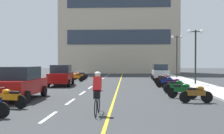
{
  "coord_description": "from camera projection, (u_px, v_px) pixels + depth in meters",
  "views": [
    {
      "loc": [
        0.92,
        -4.15,
        2.07
      ],
      "look_at": [
        -0.3,
        19.3,
        1.65
      ],
      "focal_mm": 43.94,
      "sensor_mm": 36.0,
      "label": 1
    }
  ],
  "objects": [
    {
      "name": "lane_dash_10",
      "position": [
        109.0,
        74.0,
        46.27
      ],
      "size": [
        0.14,
        2.2,
        0.01
      ],
      "primitive_type": "cube",
      "color": "silver",
      "rests_on": "ground"
    },
    {
      "name": "lane_dash_8",
      "position": [
        105.0,
        77.0,
        38.28
      ],
      "size": [
        0.14,
        2.2,
        0.01
      ],
      "primitive_type": "cube",
      "color": "silver",
      "rests_on": "ground"
    },
    {
      "name": "parked_car_far",
      "position": [
        160.0,
        72.0,
        32.11
      ],
      "size": [
        2.04,
        4.26,
        1.82
      ],
      "color": "black",
      "rests_on": "ground"
    },
    {
      "name": "motorcycle_10",
      "position": [
        76.0,
        77.0,
        29.02
      ],
      "size": [
        1.7,
        0.6,
        0.92
      ],
      "color": "black",
      "rests_on": "ground"
    },
    {
      "name": "lane_dash_2",
      "position": [
        70.0,
        102.0,
        14.32
      ],
      "size": [
        0.14,
        2.2,
        0.01
      ],
      "primitive_type": "cube",
      "color": "silver",
      "rests_on": "ground"
    },
    {
      "name": "lane_dash_3",
      "position": [
        83.0,
        93.0,
        18.31
      ],
      "size": [
        0.14,
        2.2,
        0.01
      ],
      "primitive_type": "cube",
      "color": "silver",
      "rests_on": "ground"
    },
    {
      "name": "curb_right",
      "position": [
        188.0,
        82.0,
        27.81
      ],
      "size": [
        2.4,
        72.0,
        0.12
      ],
      "primitive_type": "cube",
      "color": "#A8A8A3",
      "rests_on": "ground"
    },
    {
      "name": "street_lamp_far",
      "position": [
        177.0,
        47.0,
        34.83
      ],
      "size": [
        1.46,
        0.36,
        5.33
      ],
      "color": "black",
      "rests_on": "curb_right"
    },
    {
      "name": "motorcycle_9",
      "position": [
        163.0,
        79.0,
        25.75
      ],
      "size": [
        1.7,
        0.6,
        0.92
      ],
      "color": "black",
      "rests_on": "ground"
    },
    {
      "name": "lane_dash_7",
      "position": [
        103.0,
        79.0,
        34.29
      ],
      "size": [
        0.14,
        2.2,
        0.01
      ],
      "primitive_type": "cube",
      "color": "silver",
      "rests_on": "ground"
    },
    {
      "name": "lane_dash_9",
      "position": [
        107.0,
        75.0,
        42.27
      ],
      "size": [
        0.14,
        2.2,
        0.01
      ],
      "primitive_type": "cube",
      "color": "silver",
      "rests_on": "ground"
    },
    {
      "name": "parked_car_near",
      "position": [
        21.0,
        83.0,
        15.17
      ],
      "size": [
        1.95,
        4.22,
        1.82
      ],
      "color": "black",
      "rests_on": "ground"
    },
    {
      "name": "lane_dash_4",
      "position": [
        90.0,
        87.0,
        22.3
      ],
      "size": [
        0.14,
        2.2,
        0.01
      ],
      "primitive_type": "cube",
      "color": "silver",
      "rests_on": "ground"
    },
    {
      "name": "motorcycle_8",
      "position": [
        165.0,
        80.0,
        24.2
      ],
      "size": [
        1.67,
        0.71,
        0.92
      ],
      "color": "black",
      "rests_on": "ground"
    },
    {
      "name": "lane_dash_1",
      "position": [
        49.0,
        117.0,
        10.32
      ],
      "size": [
        0.14,
        2.2,
        0.01
      ],
      "primitive_type": "cube",
      "color": "silver",
      "rests_on": "ground"
    },
    {
      "name": "motorcycle_6",
      "position": [
        174.0,
        84.0,
        20.11
      ],
      "size": [
        1.68,
        0.65,
        0.92
      ],
      "color": "black",
      "rests_on": "ground"
    },
    {
      "name": "street_lamp_mid",
      "position": [
        196.0,
        44.0,
        24.47
      ],
      "size": [
        1.46,
        0.36,
        4.85
      ],
      "color": "black",
      "rests_on": "curb_right"
    },
    {
      "name": "lane_dash_5",
      "position": [
        96.0,
        84.0,
        26.3
      ],
      "size": [
        0.14,
        2.2,
        0.01
      ],
      "primitive_type": "cube",
      "color": "silver",
      "rests_on": "ground"
    },
    {
      "name": "cyclist_rider",
      "position": [
        97.0,
        92.0,
        10.84
      ],
      "size": [
        0.42,
        1.77,
        1.71
      ],
      "color": "black",
      "rests_on": "ground"
    },
    {
      "name": "motorcycle_12",
      "position": [
        81.0,
        75.0,
        33.63
      ],
      "size": [
        1.7,
        0.6,
        0.92
      ],
      "color": "black",
      "rests_on": "ground"
    },
    {
      "name": "motorcycle_11",
      "position": [
        79.0,
        76.0,
        31.53
      ],
      "size": [
        1.67,
        0.7,
        0.92
      ],
      "color": "black",
      "rests_on": "ground"
    },
    {
      "name": "motorcycle_3",
      "position": [
        196.0,
        94.0,
        13.85
      ],
      "size": [
        1.7,
        0.6,
        0.92
      ],
      "color": "black",
      "rests_on": "ground"
    },
    {
      "name": "motorcycle_5",
      "position": [
        176.0,
        86.0,
        18.18
      ],
      "size": [
        1.7,
        0.6,
        0.92
      ],
      "color": "black",
      "rests_on": "ground"
    },
    {
      "name": "lane_dash_6",
      "position": [
        100.0,
        81.0,
        30.29
      ],
      "size": [
        0.14,
        2.2,
        0.01
      ],
      "primitive_type": "cube",
      "color": "silver",
      "rests_on": "ground"
    },
    {
      "name": "centre_line_yellow",
      "position": [
        120.0,
        82.0,
        28.18
      ],
      "size": [
        0.12,
        66.0,
        0.01
      ],
      "primitive_type": "cube",
      "color": "gold",
      "rests_on": "ground"
    },
    {
      "name": "ground_plane",
      "position": [
        116.0,
        85.0,
        25.2
      ],
      "size": [
        140.0,
        140.0,
        0.0
      ],
      "primitive_type": "plane",
      "color": "#2D3033"
    },
    {
      "name": "motorcycle_4",
      "position": [
        182.0,
        90.0,
        15.55
      ],
      "size": [
        1.64,
        0.8,
        0.92
      ],
      "color": "black",
      "rests_on": "ground"
    },
    {
      "name": "motorcycle_2",
      "position": [
        10.0,
        98.0,
        12.3
      ],
      "size": [
        1.67,
        0.68,
        0.92
      ],
      "color": "black",
      "rests_on": "ground"
    },
    {
      "name": "motorcycle_7",
      "position": [
        167.0,
        82.0,
        22.26
      ],
      "size": [
        1.7,
        0.6,
        0.92
      ],
      "color": "black",
      "rests_on": "ground"
    },
    {
      "name": "lane_dash_11",
      "position": [
        110.0,
        73.0,
        50.26
      ],
      "size": [
        0.14,
        2.2,
        0.01
      ],
      "primitive_type": "cube",
      "color": "silver",
      "rests_on": "ground"
    },
    {
      "name": "office_building",
      "position": [
        119.0,
        17.0,
        53.87
      ],
      "size": [
        22.04,
        9.91,
        21.91
      ],
      "color": "#BCAD93",
      "rests_on": "ground"
    },
    {
      "name": "curb_left",
      "position": [
        48.0,
        81.0,
        28.56
      ],
      "size": [
        2.4,
        72.0,
        0.12
      ],
      "primitive_type": "cube",
      "color": "#A8A8A3",
      "rests_on": "ground"
    },
    {
      "name": "parked_car_mid",
      "position": [
        61.0,
        75.0,
        24.0
      ],
      "size": [
        2.19,
        4.32,
        1.82
      ],
      "color": "black",
      "rests_on": "ground"
    }
  ]
}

